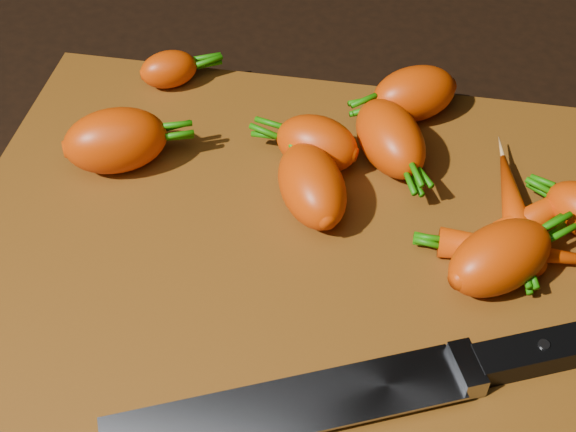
# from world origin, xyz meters

# --- Properties ---
(ground) EXTENTS (2.00, 2.00, 0.01)m
(ground) POSITION_xyz_m (0.00, 0.00, -0.01)
(ground) COLOR black
(cutting_board) EXTENTS (0.50, 0.40, 0.01)m
(cutting_board) POSITION_xyz_m (0.00, 0.00, 0.01)
(cutting_board) COLOR brown
(cutting_board) RESTS_ON ground
(carrot_0) EXTENTS (0.10, 0.08, 0.05)m
(carrot_0) POSITION_xyz_m (-0.15, 0.06, 0.04)
(carrot_0) COLOR #DA3A00
(carrot_0) RESTS_ON cutting_board
(carrot_1) EXTENTS (0.08, 0.06, 0.05)m
(carrot_1) POSITION_xyz_m (0.01, 0.09, 0.03)
(carrot_1) COLOR #DA3A00
(carrot_1) RESTS_ON cutting_board
(carrot_2) EXTENTS (0.08, 0.10, 0.05)m
(carrot_2) POSITION_xyz_m (0.07, 0.10, 0.04)
(carrot_2) COLOR #DA3A00
(carrot_2) RESTS_ON cutting_board
(carrot_3) EXTENTS (0.08, 0.10, 0.05)m
(carrot_3) POSITION_xyz_m (0.01, 0.04, 0.04)
(carrot_3) COLOR #DA3A00
(carrot_3) RESTS_ON cutting_board
(carrot_4) EXTENTS (0.09, 0.08, 0.05)m
(carrot_4) POSITION_xyz_m (0.08, 0.16, 0.04)
(carrot_4) COLOR #DA3A00
(carrot_4) RESTS_ON cutting_board
(carrot_5) EXTENTS (0.06, 0.05, 0.03)m
(carrot_5) POSITION_xyz_m (-0.14, 0.17, 0.03)
(carrot_5) COLOR #DA3A00
(carrot_5) RESTS_ON cutting_board
(carrot_7) EXTENTS (0.11, 0.11, 0.03)m
(carrot_7) POSITION_xyz_m (0.20, 0.07, 0.03)
(carrot_7) COLOR #DA3A00
(carrot_7) RESTS_ON cutting_board
(carrot_8) EXTENTS (0.13, 0.02, 0.02)m
(carrot_8) POSITION_xyz_m (0.18, 0.01, 0.02)
(carrot_8) COLOR #DA3A00
(carrot_8) RESTS_ON cutting_board
(carrot_9) EXTENTS (0.04, 0.12, 0.03)m
(carrot_9) POSITION_xyz_m (0.17, 0.05, 0.03)
(carrot_9) COLOR #DA3A00
(carrot_9) RESTS_ON cutting_board
(carrot_10) EXTENTS (0.10, 0.09, 0.05)m
(carrot_10) POSITION_xyz_m (0.15, -0.01, 0.04)
(carrot_10) COLOR #DA3A00
(carrot_10) RESTS_ON cutting_board
(knife) EXTENTS (0.35, 0.18, 0.02)m
(knife) POSITION_xyz_m (0.05, -0.13, 0.02)
(knife) COLOR gray
(knife) RESTS_ON cutting_board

